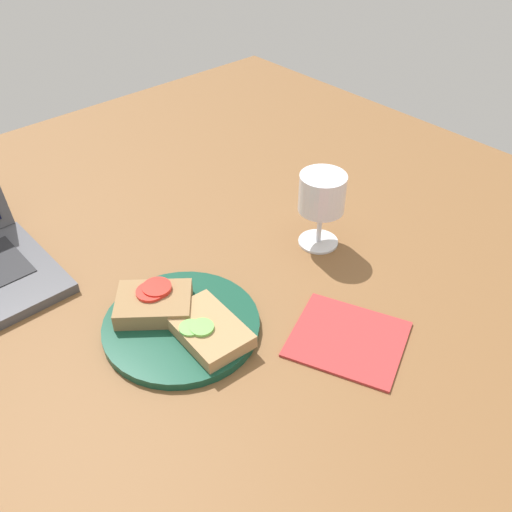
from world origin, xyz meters
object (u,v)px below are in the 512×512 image
sandwich_with_tomato (154,303)px  napkin (348,339)px  wine_glass (322,196)px  sandwich_with_cucumber (208,329)px  plate (182,325)px

sandwich_with_tomato → napkin: bearing=-51.8°
sandwich_with_tomato → wine_glass: bearing=-6.7°
wine_glass → napkin: size_ratio=0.86×
sandwich_with_tomato → sandwich_with_cucumber: bearing=-73.6°
wine_glass → napkin: wine_glass is taller
plate → wine_glass: (28.65, 0.92, 8.47)cm
plate → sandwich_with_tomato: sandwich_with_tomato is taller
sandwich_with_cucumber → sandwich_with_tomato: sandwich_with_tomato is taller
plate → napkin: 22.95cm
sandwich_with_cucumber → wine_glass: (27.35, 5.28, 6.81)cm
napkin → wine_glass: bearing=53.6°
sandwich_with_cucumber → plate: bearing=106.6°
sandwich_with_tomato → napkin: 27.27cm
sandwich_with_cucumber → wine_glass: size_ratio=0.95×
sandwich_with_cucumber → napkin: 19.07cm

